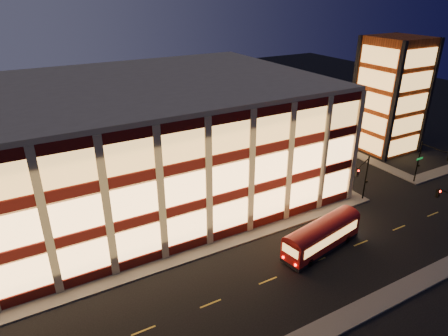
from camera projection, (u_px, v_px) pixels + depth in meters
ground at (200, 259)px, 39.86m from camera, size 200.00×200.00×0.00m
sidewalk_office_south at (169, 262)px, 39.28m from camera, size 54.00×2.00×0.15m
sidewalk_office_east at (282, 157)px, 63.59m from camera, size 2.00×30.00×0.15m
sidewalk_tower_south at (442, 171)px, 58.52m from camera, size 14.00×2.00×0.15m
sidewalk_tower_west at (334, 144)px, 68.52m from camera, size 2.00×30.00×0.15m
office_building at (116, 143)px, 48.95m from camera, size 50.45×30.45×14.50m
stair_tower at (391, 95)px, 63.48m from camera, size 8.60×8.60×18.00m
traffic_signal_far at (363, 174)px, 48.28m from camera, size 3.79×1.87×6.00m
traffic_signal_right at (429, 158)px, 52.66m from camera, size 1.20×4.37×6.00m
trolley_bus at (322, 234)px, 40.60m from camera, size 9.96×4.15×3.28m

